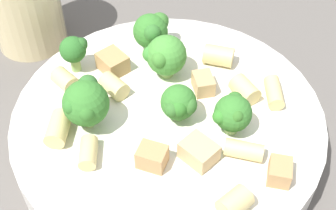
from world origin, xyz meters
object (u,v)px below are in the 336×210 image
object	(u,v)px
broccoli_floret_0	(179,104)
chicken_chunk_4	(280,172)
chicken_chunk_3	(113,63)
rigatoni_8	(244,150)
rigatoni_3	(114,86)
broccoli_floret_2	(74,50)
broccoli_floret_4	(164,55)
rigatoni_4	(88,153)
rigatoni_5	(272,89)
broccoli_floret_1	(154,30)
rigatoni_6	(235,203)
chicken_chunk_1	(203,84)
rigatoni_7	(65,80)
drinking_glass	(23,0)
chicken_chunk_2	(199,152)
rigatoni_1	(219,56)
rigatoni_0	(245,90)
rigatoni_2	(58,128)
broccoli_floret_5	(233,113)
pasta_bowl	(168,124)

from	to	relation	value
broccoli_floret_0	chicken_chunk_4	xyz separation A→B (m)	(-0.06, 0.07, -0.01)
chicken_chunk_3	rigatoni_8	bearing A→B (deg)	126.69
rigatoni_3	rigatoni_8	xyz separation A→B (m)	(-0.09, 0.08, -0.00)
broccoli_floret_2	broccoli_floret_4	size ratio (longest dim) A/B	0.87
rigatoni_4	rigatoni_5	world-z (taller)	same
broccoli_floret_1	rigatoni_6	xyz separation A→B (m)	(-0.02, 0.18, -0.01)
chicken_chunk_3	broccoli_floret_4	bearing A→B (deg)	160.27
broccoli_floret_2	chicken_chunk_1	bearing A→B (deg)	155.49
rigatoni_7	chicken_chunk_1	xyz separation A→B (m)	(-0.11, 0.03, -0.00)
rigatoni_7	drinking_glass	bearing A→B (deg)	-72.94
broccoli_floret_4	chicken_chunk_2	size ratio (longest dim) A/B	1.58
rigatoni_1	rigatoni_6	xyz separation A→B (m)	(0.03, 0.15, -0.00)
rigatoni_5	rigatoni_8	world-z (taller)	same
chicken_chunk_1	rigatoni_6	bearing A→B (deg)	86.22
broccoli_floret_2	chicken_chunk_4	bearing A→B (deg)	132.91
rigatoni_0	chicken_chunk_2	distance (m)	0.08
broccoli_floret_2	rigatoni_8	world-z (taller)	broccoli_floret_2
broccoli_floret_4	drinking_glass	xyz separation A→B (m)	(0.12, -0.11, -0.00)
broccoli_floret_2	drinking_glass	xyz separation A→B (m)	(0.04, -0.09, -0.00)
drinking_glass	chicken_chunk_1	bearing A→B (deg)	137.38
broccoli_floret_0	rigatoni_4	xyz separation A→B (m)	(0.07, 0.02, -0.01)
broccoli_floret_2	rigatoni_4	distance (m)	0.10
broccoli_floret_1	rigatoni_5	world-z (taller)	broccoli_floret_1
rigatoni_7	broccoli_floret_0	bearing A→B (deg)	147.52
chicken_chunk_2	rigatoni_4	bearing A→B (deg)	-11.31
chicken_chunk_1	broccoli_floret_4	bearing A→B (deg)	-40.31
broccoli_floret_1	chicken_chunk_4	bearing A→B (deg)	111.68
rigatoni_2	drinking_glass	xyz separation A→B (m)	(0.03, -0.16, 0.01)
broccoli_floret_5	rigatoni_5	size ratio (longest dim) A/B	1.16
chicken_chunk_2	drinking_glass	size ratio (longest dim) A/B	0.21
broccoli_floret_5	rigatoni_0	distance (m)	0.04
rigatoni_5	drinking_glass	bearing A→B (deg)	-37.02
broccoli_floret_0	broccoli_floret_1	size ratio (longest dim) A/B	0.86
drinking_glass	rigatoni_1	bearing A→B (deg)	148.06
rigatoni_3	chicken_chunk_4	size ratio (longest dim) A/B	1.17
rigatoni_4	drinking_glass	world-z (taller)	drinking_glass
rigatoni_8	rigatoni_5	bearing A→B (deg)	-127.06
rigatoni_4	rigatoni_6	xyz separation A→B (m)	(-0.09, 0.06, 0.00)
rigatoni_0	rigatoni_5	bearing A→B (deg)	174.20
broccoli_floret_5	chicken_chunk_3	bearing A→B (deg)	-46.86
rigatoni_1	rigatoni_2	distance (m)	0.15
pasta_bowl	rigatoni_8	distance (m)	0.07
rigatoni_2	rigatoni_7	bearing A→B (deg)	-97.94
rigatoni_3	drinking_glass	bearing A→B (deg)	-59.59
broccoli_floret_0	broccoli_floret_5	xyz separation A→B (m)	(-0.04, 0.02, 0.00)
broccoli_floret_2	chicken_chunk_1	size ratio (longest dim) A/B	1.67
broccoli_floret_4	chicken_chunk_1	world-z (taller)	broccoli_floret_4
rigatoni_0	rigatoni_1	size ratio (longest dim) A/B	0.92
rigatoni_2	chicken_chunk_4	xyz separation A→B (m)	(-0.15, 0.07, -0.00)
broccoli_floret_2	rigatoni_4	size ratio (longest dim) A/B	1.38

